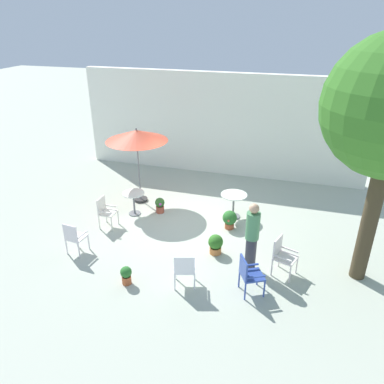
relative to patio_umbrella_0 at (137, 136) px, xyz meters
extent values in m
plane|color=#AFB6A3|center=(1.93, -1.16, -2.20)|extent=(60.00, 60.00, 0.00)
cube|color=white|center=(1.93, 3.15, -0.32)|extent=(10.54, 0.30, 3.75)
cylinder|color=#433724|center=(6.45, -2.17, -0.70)|extent=(0.35, 0.35, 2.99)
sphere|color=#2A742A|center=(5.89, -1.74, 1.93)|extent=(1.56, 1.56, 1.56)
cylinder|color=#2D2D2D|center=(0.00, 0.00, -2.16)|extent=(0.44, 0.44, 0.08)
cylinder|color=slate|center=(0.00, 0.00, -1.00)|extent=(0.04, 0.04, 2.40)
cone|color=#D54D33|center=(0.00, 0.00, 0.03)|extent=(1.93, 1.93, 0.34)
sphere|color=slate|center=(0.00, 0.00, 0.23)|extent=(0.06, 0.06, 0.06)
cylinder|color=silver|center=(3.12, -0.21, -1.46)|extent=(0.78, 0.78, 0.02)
cylinder|color=slate|center=(3.12, -0.21, -1.83)|extent=(0.06, 0.06, 0.73)
cylinder|color=slate|center=(3.12, -0.21, -2.18)|extent=(0.43, 0.43, 0.03)
cylinder|color=white|center=(0.18, -0.89, -1.49)|extent=(0.67, 0.67, 0.02)
cylinder|color=slate|center=(0.18, -0.89, -1.85)|extent=(0.06, 0.06, 0.69)
cylinder|color=slate|center=(0.18, -0.89, -2.18)|extent=(0.37, 0.37, 0.03)
cube|color=white|center=(-0.20, -1.80, -1.74)|extent=(0.43, 0.45, 0.04)
cube|color=white|center=(-0.40, -1.80, -1.51)|extent=(0.04, 0.42, 0.43)
cube|color=white|center=(-0.20, -2.00, -1.62)|extent=(0.38, 0.04, 0.03)
cube|color=white|center=(-0.20, -1.59, -1.62)|extent=(0.38, 0.04, 0.03)
cylinder|color=white|center=(-0.01, -2.00, -1.98)|extent=(0.04, 0.04, 0.44)
cylinder|color=white|center=(-0.01, -1.59, -1.98)|extent=(0.04, 0.04, 0.44)
cylinder|color=white|center=(-0.40, -2.00, -1.98)|extent=(0.04, 0.04, 0.44)
cylinder|color=white|center=(-0.40, -1.59, -1.98)|extent=(0.04, 0.04, 0.44)
cube|color=#2E479C|center=(4.14, -3.44, -1.74)|extent=(0.62, 0.62, 0.04)
cube|color=#2E479C|center=(3.95, -3.54, -1.50)|extent=(0.24, 0.40, 0.44)
cube|color=#2E479C|center=(4.24, -3.62, -1.62)|extent=(0.39, 0.23, 0.03)
cube|color=#2E479C|center=(4.05, -3.25, -1.62)|extent=(0.39, 0.23, 0.03)
cylinder|color=#2E479C|center=(4.43, -3.52, -1.98)|extent=(0.04, 0.04, 0.43)
cylinder|color=#2E479C|center=(4.24, -3.15, -1.98)|extent=(0.04, 0.04, 0.43)
cylinder|color=#2E479C|center=(4.05, -3.72, -1.98)|extent=(0.04, 0.04, 0.43)
cylinder|color=#2E479C|center=(3.85, -3.35, -1.98)|extent=(0.04, 0.04, 0.43)
cube|color=silver|center=(-0.37, -3.15, -1.76)|extent=(0.47, 0.48, 0.04)
cube|color=silver|center=(-0.40, -3.35, -1.52)|extent=(0.41, 0.09, 0.43)
cube|color=silver|center=(-0.18, -3.18, -1.64)|extent=(0.08, 0.39, 0.03)
cube|color=silver|center=(-0.57, -3.13, -1.64)|extent=(0.08, 0.39, 0.03)
cylinder|color=silver|center=(-0.16, -2.98, -1.99)|extent=(0.04, 0.04, 0.42)
cylinder|color=silver|center=(-0.54, -2.94, -1.99)|extent=(0.04, 0.04, 0.42)
cylinder|color=silver|center=(-0.20, -3.37, -1.99)|extent=(0.04, 0.04, 0.42)
cylinder|color=silver|center=(-0.59, -3.33, -1.99)|extent=(0.04, 0.04, 0.42)
cube|color=white|center=(2.66, -3.60, -1.76)|extent=(0.57, 0.54, 0.04)
cube|color=white|center=(2.71, -3.79, -1.52)|extent=(0.44, 0.17, 0.43)
cube|color=white|center=(2.86, -3.54, -1.64)|extent=(0.15, 0.37, 0.03)
cube|color=white|center=(2.45, -3.66, -1.64)|extent=(0.15, 0.37, 0.03)
cylinder|color=white|center=(2.81, -3.36, -1.99)|extent=(0.04, 0.04, 0.42)
cylinder|color=white|center=(2.39, -3.48, -1.99)|extent=(0.04, 0.04, 0.42)
cylinder|color=white|center=(2.92, -3.73, -1.99)|extent=(0.04, 0.04, 0.42)
cylinder|color=white|center=(2.50, -3.85, -1.99)|extent=(0.04, 0.04, 0.42)
cube|color=white|center=(4.79, -2.60, -1.73)|extent=(0.60, 0.59, 0.04)
cube|color=white|center=(4.59, -2.52, -1.49)|extent=(0.18, 0.43, 0.45)
cube|color=white|center=(4.73, -2.79, -1.61)|extent=(0.42, 0.18, 0.03)
cube|color=white|center=(4.86, -2.40, -1.61)|extent=(0.42, 0.18, 0.03)
cylinder|color=white|center=(4.93, -2.87, -1.97)|extent=(0.04, 0.04, 0.45)
cylinder|color=white|center=(5.07, -2.47, -1.97)|extent=(0.04, 0.04, 0.45)
cylinder|color=white|center=(4.52, -2.72, -1.97)|extent=(0.04, 0.04, 0.45)
cylinder|color=white|center=(4.65, -2.32, -1.97)|extent=(0.04, 0.04, 0.45)
cylinder|color=#B35730|center=(1.38, -3.95, -2.09)|extent=(0.21, 0.21, 0.21)
cylinder|color=#382819|center=(1.38, -3.95, -2.00)|extent=(0.19, 0.19, 0.02)
sphere|color=#2B6F2B|center=(1.38, -3.95, -1.88)|extent=(0.26, 0.26, 0.26)
sphere|color=#DE5135|center=(1.42, -3.88, -1.86)|extent=(0.08, 0.08, 0.08)
sphere|color=#DE5135|center=(1.42, -4.01, -1.86)|extent=(0.07, 0.07, 0.07)
sphere|color=#DE5135|center=(1.36, -3.85, -1.87)|extent=(0.07, 0.07, 0.07)
sphere|color=#DE5135|center=(1.44, -3.99, -1.91)|extent=(0.08, 0.08, 0.08)
cylinder|color=#AD4D38|center=(0.90, -0.57, -2.09)|extent=(0.25, 0.25, 0.21)
cylinder|color=#382819|center=(0.90, -0.57, -1.99)|extent=(0.22, 0.22, 0.02)
sphere|color=#346329|center=(0.90, -0.57, -1.86)|extent=(0.29, 0.29, 0.29)
sphere|color=#BD46B4|center=(0.82, -0.52, -1.80)|extent=(0.09, 0.09, 0.09)
sphere|color=#BD46B4|center=(0.96, -0.68, -1.85)|extent=(0.09, 0.09, 0.09)
sphere|color=#BD46B4|center=(0.96, -0.64, -1.89)|extent=(0.07, 0.07, 0.07)
sphere|color=#BD46B4|center=(0.94, -0.67, -1.88)|extent=(0.07, 0.07, 0.07)
cylinder|color=#C4753B|center=(3.05, -2.21, -2.11)|extent=(0.30, 0.30, 0.18)
cylinder|color=#382819|center=(3.05, -2.21, -2.03)|extent=(0.27, 0.27, 0.02)
sphere|color=#2F6B21|center=(3.05, -2.21, -1.86)|extent=(0.38, 0.38, 0.38)
cylinder|color=#AD5232|center=(3.15, -0.89, -2.11)|extent=(0.26, 0.26, 0.17)
cylinder|color=#382819|center=(3.15, -0.89, -2.04)|extent=(0.23, 0.23, 0.02)
sphere|color=#296828|center=(3.15, -0.89, -1.86)|extent=(0.41, 0.41, 0.41)
sphere|color=#E0503D|center=(3.06, -0.78, -1.91)|extent=(0.11, 0.11, 0.11)
sphere|color=#E0503D|center=(3.15, -1.07, -1.85)|extent=(0.09, 0.09, 0.09)
sphere|color=#E0503D|center=(3.03, -0.83, -1.81)|extent=(0.11, 0.11, 0.11)
cylinder|color=#33333D|center=(3.98, -2.59, -1.77)|extent=(0.26, 0.26, 0.85)
cylinder|color=#4C895A|center=(3.98, -2.59, -1.01)|extent=(0.41, 0.41, 0.67)
sphere|color=tan|center=(3.98, -2.59, -0.56)|extent=(0.23, 0.23, 0.23)
camera|label=1|loc=(4.71, -10.00, 3.38)|focal=34.68mm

